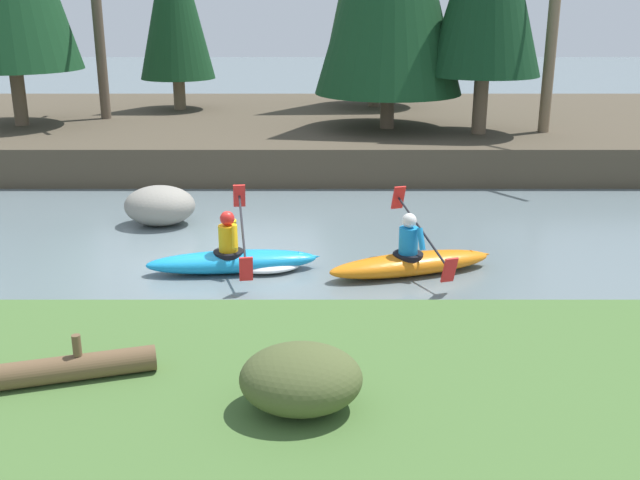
{
  "coord_description": "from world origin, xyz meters",
  "views": [
    {
      "loc": [
        1.87,
        -11.85,
        4.16
      ],
      "look_at": [
        1.88,
        -0.71,
        0.55
      ],
      "focal_mm": 42.0,
      "sensor_mm": 36.0,
      "label": 1
    }
  ],
  "objects": [
    {
      "name": "ground_plane",
      "position": [
        0.0,
        0.0,
        0.0
      ],
      "size": [
        90.0,
        90.0,
        0.0
      ],
      "primitive_type": "plane",
      "color": "slate"
    },
    {
      "name": "riverbank_far",
      "position": [
        0.0,
        9.99,
        0.45
      ],
      "size": [
        44.0,
        10.41,
        0.9
      ],
      "color": "#4C4233",
      "rests_on": "ground"
    },
    {
      "name": "bare_tree_upstream",
      "position": [
        -4.18,
        9.48,
        3.76
      ],
      "size": [
        3.35,
        3.31,
        6.06
      ],
      "color": "brown",
      "rests_on": "riverbank_far"
    },
    {
      "name": "shrub_clump_third",
      "position": [
        1.71,
        -6.25,
        1.12
      ],
      "size": [
        1.04,
        0.87,
        0.56
      ],
      "color": "#4C562D",
      "rests_on": "riverbank_near"
    },
    {
      "name": "kayaker_lead",
      "position": [
        3.32,
        -0.76,
        0.22
      ],
      "size": [
        2.76,
        2.02,
        1.2
      ],
      "rotation": [
        0.0,
        0.0,
        0.31
      ],
      "color": "orange",
      "rests_on": "ground"
    },
    {
      "name": "kayaker_middle",
      "position": [
        0.59,
        -0.64,
        0.2
      ],
      "size": [
        2.8,
        2.07,
        1.2
      ],
      "rotation": [
        0.0,
        0.0,
        0.14
      ],
      "color": "#1993D6",
      "rests_on": "ground"
    },
    {
      "name": "boulder_midstream",
      "position": [
        -1.2,
        1.95,
        0.38
      ],
      "size": [
        1.35,
        1.06,
        0.76
      ],
      "color": "gray",
      "rests_on": "ground"
    },
    {
      "name": "driftwood_log",
      "position": [
        -0.51,
        -5.79,
        0.96
      ],
      "size": [
        1.76,
        0.74,
        0.44
      ],
      "rotation": [
        0.0,
        0.0,
        0.29
      ],
      "color": "brown",
      "rests_on": "riverbank_near"
    }
  ]
}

